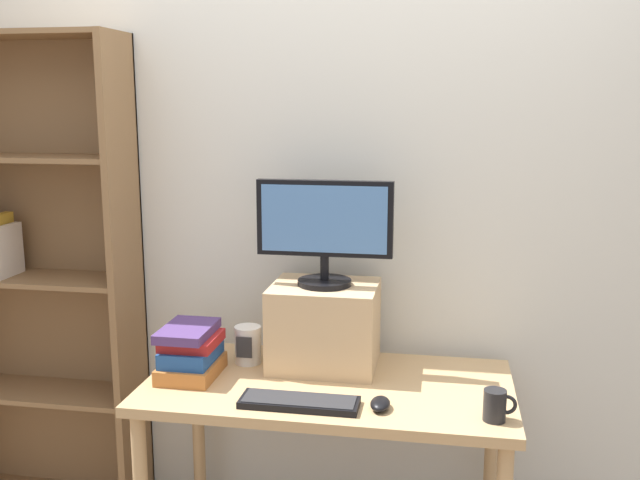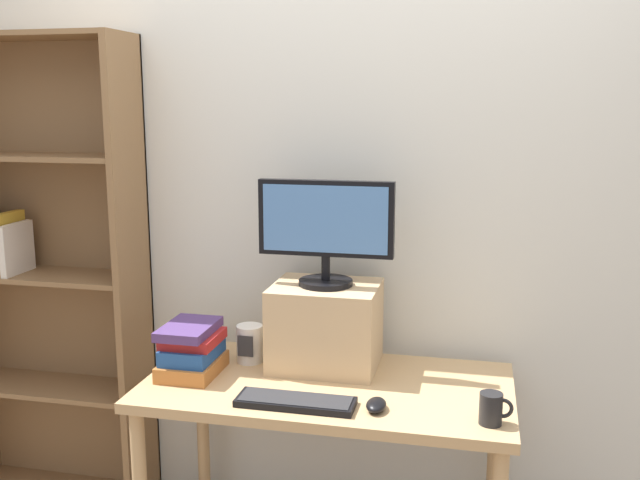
% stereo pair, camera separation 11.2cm
% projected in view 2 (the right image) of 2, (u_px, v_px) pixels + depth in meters
% --- Properties ---
extents(back_wall, '(7.00, 0.08, 2.60)m').
position_uv_depth(back_wall, '(350.00, 205.00, 2.80)').
color(back_wall, silver).
rests_on(back_wall, ground_plane).
extents(desk, '(1.28, 0.66, 0.73)m').
position_uv_depth(desk, '(327.00, 405.00, 2.53)').
color(desk, tan).
rests_on(desk, ground_plane).
extents(bookshelf_unit, '(0.83, 0.28, 1.96)m').
position_uv_depth(bookshelf_unit, '(42.00, 271.00, 2.99)').
color(bookshelf_unit, olive).
rests_on(bookshelf_unit, ground_plane).
extents(riser_box, '(0.39, 0.32, 0.31)m').
position_uv_depth(riser_box, '(326.00, 326.00, 2.64)').
color(riser_box, tan).
rests_on(riser_box, desk).
extents(computer_monitor, '(0.50, 0.20, 0.39)m').
position_uv_depth(computer_monitor, '(326.00, 227.00, 2.57)').
color(computer_monitor, black).
rests_on(computer_monitor, riser_box).
extents(keyboard, '(0.39, 0.13, 0.02)m').
position_uv_depth(keyboard, '(296.00, 402.00, 2.32)').
color(keyboard, black).
rests_on(keyboard, desk).
extents(computer_mouse, '(0.06, 0.10, 0.04)m').
position_uv_depth(computer_mouse, '(376.00, 405.00, 2.28)').
color(computer_mouse, black).
rests_on(computer_mouse, desk).
extents(book_stack, '(0.19, 0.26, 0.18)m').
position_uv_depth(book_stack, '(192.00, 350.00, 2.58)').
color(book_stack, '#AD662D').
rests_on(book_stack, desk).
extents(coffee_mug, '(0.10, 0.07, 0.10)m').
position_uv_depth(coffee_mug, '(492.00, 409.00, 2.17)').
color(coffee_mug, black).
rests_on(coffee_mug, desk).
extents(desk_speaker, '(0.10, 0.10, 0.14)m').
position_uv_depth(desk_speaker, '(250.00, 344.00, 2.70)').
color(desk_speaker, silver).
rests_on(desk_speaker, desk).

